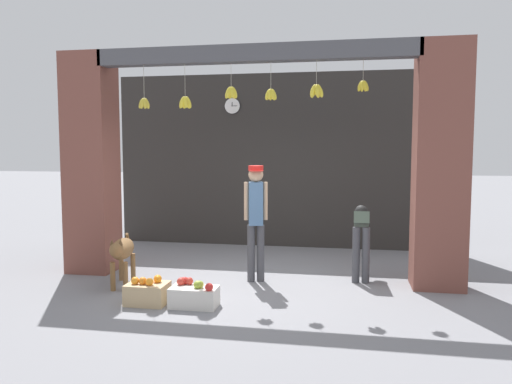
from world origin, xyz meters
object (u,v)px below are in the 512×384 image
(dog, at_px, (122,251))
(fruit_crate_apples, at_px, (194,295))
(worker_stooping, at_px, (361,232))
(wall_clock, at_px, (232,106))
(water_bottle, at_px, (189,287))
(shopkeeper, at_px, (256,213))
(fruit_crate_oranges, at_px, (148,292))

(dog, height_order, fruit_crate_apples, dog)
(worker_stooping, relative_size, wall_clock, 3.32)
(worker_stooping, xyz_separation_m, fruit_crate_apples, (-2.05, -1.72, -0.56))
(water_bottle, height_order, wall_clock, wall_clock)
(dog, relative_size, fruit_crate_apples, 1.77)
(fruit_crate_apples, bearing_deg, wall_clock, 96.10)
(worker_stooping, bearing_deg, fruit_crate_apples, -139.20)
(dog, xyz_separation_m, worker_stooping, (3.32, 1.02, 0.20))
(shopkeeper, xyz_separation_m, wall_clock, (-0.96, 2.63, 1.77))
(dog, distance_m, wall_clock, 4.03)
(fruit_crate_oranges, height_order, wall_clock, wall_clock)
(dog, height_order, shopkeeper, shopkeeper)
(wall_clock, bearing_deg, worker_stooping, -41.74)
(water_bottle, relative_size, wall_clock, 0.71)
(worker_stooping, distance_m, wall_clock, 3.90)
(fruit_crate_apples, xyz_separation_m, wall_clock, (-0.42, 3.93, 2.63))
(dog, xyz_separation_m, water_bottle, (1.05, -0.24, -0.40))
(worker_stooping, bearing_deg, water_bottle, -150.17)
(shopkeeper, bearing_deg, water_bottle, 34.13)
(wall_clock, bearing_deg, water_bottle, -86.60)
(worker_stooping, xyz_separation_m, wall_clock, (-2.47, 2.20, 2.07))
(fruit_crate_oranges, xyz_separation_m, wall_clock, (0.19, 3.92, 2.63))
(fruit_crate_oranges, bearing_deg, water_bottle, 49.13)
(worker_stooping, height_order, fruit_crate_oranges, worker_stooping)
(shopkeeper, relative_size, fruit_crate_apples, 2.92)
(dog, distance_m, worker_stooping, 3.48)
(fruit_crate_oranges, xyz_separation_m, water_bottle, (0.39, 0.45, -0.04))
(shopkeeper, height_order, worker_stooping, shopkeeper)
(fruit_crate_apples, bearing_deg, dog, 151.13)
(wall_clock, bearing_deg, dog, -104.74)
(fruit_crate_apples, bearing_deg, worker_stooping, 39.99)
(fruit_crate_oranges, relative_size, fruit_crate_apples, 0.87)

